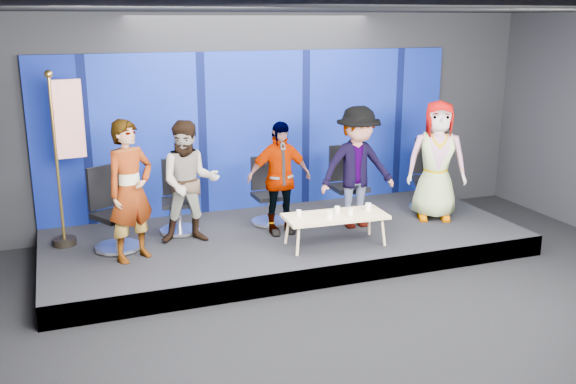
% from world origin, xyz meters
% --- Properties ---
extents(ground, '(10.00, 10.00, 0.00)m').
position_xyz_m(ground, '(0.00, 0.00, 0.00)').
color(ground, black).
rests_on(ground, ground).
extents(room_walls, '(10.02, 8.02, 3.51)m').
position_xyz_m(room_walls, '(0.00, 0.00, 2.43)').
color(room_walls, black).
rests_on(room_walls, ground).
extents(riser, '(7.00, 3.00, 0.30)m').
position_xyz_m(riser, '(0.00, 2.50, 0.15)').
color(riser, black).
rests_on(riser, ground).
extents(backdrop, '(7.00, 0.08, 2.60)m').
position_xyz_m(backdrop, '(0.00, 3.95, 1.60)').
color(backdrop, '#07115A').
rests_on(backdrop, riser).
extents(chair_a, '(0.89, 0.89, 1.16)m').
position_xyz_m(chair_a, '(-2.46, 2.64, 0.68)').
color(chair_a, silver).
rests_on(chair_a, riser).
extents(panelist_a, '(0.82, 0.72, 1.87)m').
position_xyz_m(panelist_a, '(-2.27, 2.17, 1.24)').
color(panelist_a, black).
rests_on(panelist_a, riser).
extents(chair_b, '(0.70, 0.70, 1.08)m').
position_xyz_m(chair_b, '(-1.48, 3.08, 0.66)').
color(chair_b, silver).
rests_on(chair_b, riser).
extents(panelist_b, '(0.95, 0.79, 1.75)m').
position_xyz_m(panelist_b, '(-1.40, 2.59, 1.18)').
color(panelist_b, black).
rests_on(panelist_b, riser).
extents(chair_c, '(0.60, 0.60, 1.04)m').
position_xyz_m(chair_c, '(-0.09, 3.02, 0.64)').
color(chair_c, silver).
rests_on(chair_c, riser).
extents(panelist_c, '(1.00, 0.44, 1.68)m').
position_xyz_m(panelist_c, '(-0.09, 2.51, 1.14)').
color(panelist_c, black).
rests_on(panelist_c, riser).
extents(chair_d, '(0.65, 0.65, 1.15)m').
position_xyz_m(chair_d, '(1.21, 2.89, 0.68)').
color(chair_d, silver).
rests_on(chair_d, riser).
extents(panelist_d, '(1.20, 0.69, 1.86)m').
position_xyz_m(panelist_d, '(1.12, 2.39, 1.23)').
color(panelist_d, black).
rests_on(panelist_d, riser).
extents(chair_e, '(0.87, 0.87, 1.17)m').
position_xyz_m(chair_e, '(2.67, 2.80, 0.68)').
color(chair_e, silver).
rests_on(chair_e, riser).
extents(panelist_e, '(1.09, 0.93, 1.89)m').
position_xyz_m(panelist_e, '(2.47, 2.33, 1.24)').
color(panelist_e, black).
rests_on(panelist_e, riser).
extents(coffee_table, '(1.47, 0.68, 0.44)m').
position_xyz_m(coffee_table, '(0.47, 1.73, 0.71)').
color(coffee_table, tan).
rests_on(coffee_table, riser).
extents(mug_a, '(0.07, 0.07, 0.09)m').
position_xyz_m(mug_a, '(-0.03, 1.85, 0.79)').
color(mug_a, white).
rests_on(mug_a, coffee_table).
extents(mug_b, '(0.09, 0.09, 0.11)m').
position_xyz_m(mug_b, '(0.33, 1.61, 0.80)').
color(mug_b, white).
rests_on(mug_b, coffee_table).
extents(mug_c, '(0.08, 0.08, 0.10)m').
position_xyz_m(mug_c, '(0.53, 1.80, 0.79)').
color(mug_c, white).
rests_on(mug_c, coffee_table).
extents(mug_d, '(0.07, 0.07, 0.09)m').
position_xyz_m(mug_d, '(0.66, 1.65, 0.79)').
color(mug_d, white).
rests_on(mug_d, coffee_table).
extents(mug_e, '(0.09, 0.09, 0.11)m').
position_xyz_m(mug_e, '(1.00, 1.76, 0.80)').
color(mug_e, white).
rests_on(mug_e, coffee_table).
extents(flag_stand, '(0.56, 0.33, 2.45)m').
position_xyz_m(flag_stand, '(-3.01, 3.06, 1.60)').
color(flag_stand, black).
rests_on(flag_stand, riser).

